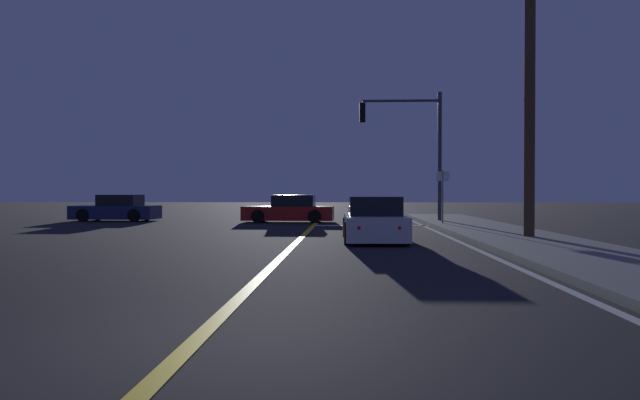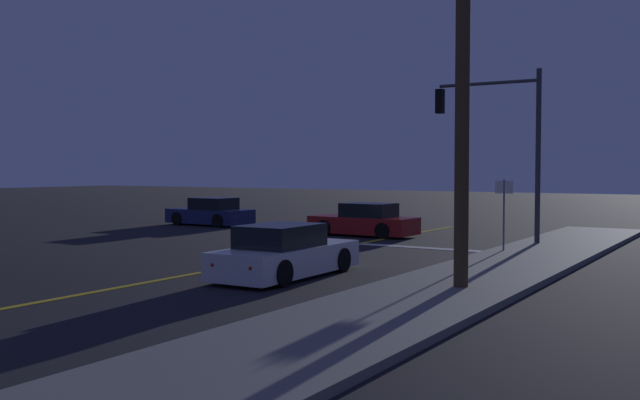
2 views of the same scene
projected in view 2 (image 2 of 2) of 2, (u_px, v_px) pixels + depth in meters
The scene contains 10 objects.
sidewalk_right at pixel (419, 300), 14.56m from camera, with size 3.20×39.57×0.15m, color slate.
lane_line_center at pixel (176, 277), 18.07m from camera, with size 0.20×37.37×0.01m, color gold.
lane_line_edge_right at pixel (340, 295), 15.54m from camera, with size 0.16×37.37×0.01m, color silver.
stop_bar at pixel (422, 248), 24.79m from camera, with size 5.03×0.50×0.01m, color silver.
car_lead_oncoming_navy at pixel (211, 213), 34.82m from camera, with size 4.31×2.02×1.34m.
car_following_oncoming_red at pixel (364, 221), 29.31m from camera, with size 4.47×1.93×1.34m.
car_side_waiting_white at pixel (285, 254), 18.12m from camera, with size 1.92×4.64×1.34m.
traffic_signal_near_right at pixel (501, 130), 25.51m from camera, with size 3.88×0.28×6.19m.
utility_pole_right at pixel (463, 23), 15.48m from camera, with size 1.68×0.32×11.40m.
street_sign_corner at pixel (504, 204), 22.70m from camera, with size 0.56×0.06×2.40m.
Camera 2 is at (12.57, -2.34, 2.73)m, focal length 40.32 mm.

